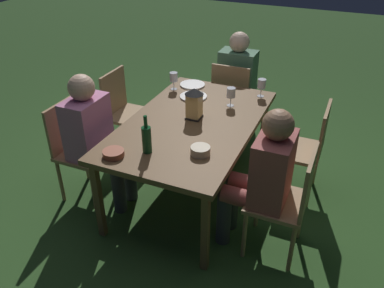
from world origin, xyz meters
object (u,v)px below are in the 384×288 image
object	(u,v)px
chair_side_left_b	(78,146)
person_in_rust	(262,175)
dining_table	(192,127)
green_bottle_on_table	(147,139)
person_in_pink	(95,135)
plate_b	(192,85)
bowl_olives	(200,150)
lantern_centerpiece	(194,102)
plate_a	(193,96)
wine_glass_c	(262,85)
wine_glass_b	(231,93)
chair_side_right_b	(288,199)
person_in_green	(239,78)
bowl_bread	(113,153)
chair_side_right_a	(306,146)
chair_side_left_a	(125,110)
wine_glass_a	(174,78)
chair_head_near	(232,97)

from	to	relation	value
chair_side_left_b	person_in_rust	world-z (taller)	person_in_rust
dining_table	green_bottle_on_table	distance (m)	0.59
person_in_pink	plate_b	xyz separation A→B (m)	(-1.08, 0.40, 0.10)
bowl_olives	dining_table	bearing A→B (deg)	-149.90
lantern_centerpiece	plate_a	world-z (taller)	lantern_centerpiece
wine_glass_c	wine_glass_b	bearing A→B (deg)	-32.93
chair_side_right_b	person_in_rust	size ratio (longest dim) A/B	0.76
person_in_pink	person_in_green	distance (m)	1.81
person_in_green	chair_side_right_b	size ratio (longest dim) A/B	1.32
dining_table	wine_glass_b	xyz separation A→B (m)	(-0.41, 0.19, 0.17)
person_in_pink	bowl_bread	size ratio (longest dim) A/B	7.49
chair_side_left_b	green_bottle_on_table	distance (m)	0.88
chair_side_right_b	wine_glass_b	bearing A→B (deg)	-138.36
person_in_pink	chair_side_right_a	world-z (taller)	person_in_pink
wine_glass_b	bowl_olives	distance (m)	0.85
person_in_pink	chair_side_left_a	world-z (taller)	person_in_pink
chair_side_right_b	green_bottle_on_table	world-z (taller)	green_bottle_on_table
chair_side_right_a	chair_side_left_b	bearing A→B (deg)	-66.91
green_bottle_on_table	dining_table	bearing A→B (deg)	168.96
green_bottle_on_table	wine_glass_b	size ratio (longest dim) A/B	1.72
bowl_bread	wine_glass_a	bearing A→B (deg)	-174.52
green_bottle_on_table	chair_head_near	bearing A→B (deg)	176.24
lantern_centerpiece	plate_a	xyz separation A→B (m)	(-0.38, -0.17, -0.14)
person_in_rust	plate_b	bearing A→B (deg)	-137.30
person_in_green	chair_side_right_b	distance (m)	1.90
chair_side_right_b	bowl_olives	size ratio (longest dim) A/B	6.17
person_in_green	wine_glass_a	xyz separation A→B (m)	(0.75, -0.42, 0.21)
green_bottle_on_table	plate_a	size ratio (longest dim) A/B	1.16
plate_b	lantern_centerpiece	bearing A→B (deg)	24.40
chair_head_near	plate_b	size ratio (longest dim) A/B	3.56
chair_side_left_b	wine_glass_b	world-z (taller)	wine_glass_b
plate_a	bowl_olives	world-z (taller)	bowl_olives
dining_table	person_in_rust	bearing A→B (deg)	61.39
person_in_rust	lantern_centerpiece	distance (m)	0.87
chair_side_right_b	person_in_pink	bearing A→B (deg)	-90.00
wine_glass_a	bowl_bread	size ratio (longest dim) A/B	1.10
wine_glass_c	plate_a	distance (m)	0.63
chair_side_left_b	chair_head_near	xyz separation A→B (m)	(-1.48, 0.89, 0.00)
dining_table	wine_glass_c	xyz separation A→B (m)	(-0.71, 0.39, 0.17)
chair_side_right_b	wine_glass_b	size ratio (longest dim) A/B	5.15
person_in_green	wine_glass_b	bearing A→B (deg)	12.39
dining_table	bowl_bread	world-z (taller)	bowl_bread
person_in_rust	chair_head_near	bearing A→B (deg)	-154.67
chair_side_right_a	wine_glass_c	xyz separation A→B (m)	(-0.32, -0.51, 0.36)
chair_side_left_b	bowl_bread	size ratio (longest dim) A/B	5.67
chair_side_right_a	wine_glass_a	xyz separation A→B (m)	(-0.16, -1.32, 0.36)
green_bottle_on_table	bowl_olives	size ratio (longest dim) A/B	2.06
person_in_pink	wine_glass_a	size ratio (longest dim) A/B	6.80
person_in_pink	wine_glass_c	world-z (taller)	person_in_pink
chair_head_near	wine_glass_a	world-z (taller)	wine_glass_a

